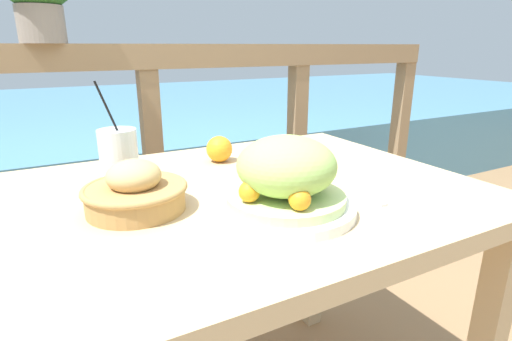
% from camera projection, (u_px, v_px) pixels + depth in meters
% --- Properties ---
extents(patio_table, '(1.10, 0.81, 0.77)m').
position_uv_depth(patio_table, '(237.00, 232.00, 0.94)').
color(patio_table, tan).
rests_on(patio_table, ground_plane).
extents(railing_fence, '(2.80, 0.08, 1.09)m').
position_uv_depth(railing_fence, '(152.00, 136.00, 1.56)').
color(railing_fence, '#937551').
rests_on(railing_fence, ground_plane).
extents(sea_backdrop, '(12.00, 4.00, 0.55)m').
position_uv_depth(sea_backdrop, '(89.00, 134.00, 3.80)').
color(sea_backdrop, teal).
rests_on(sea_backdrop, ground_plane).
extents(salad_plate, '(0.27, 0.27, 0.15)m').
position_uv_depth(salad_plate, '(286.00, 180.00, 0.77)').
color(salad_plate, white).
rests_on(salad_plate, patio_table).
extents(drink_glass, '(0.09, 0.09, 0.24)m').
position_uv_depth(drink_glass, '(119.00, 158.00, 0.91)').
color(drink_glass, silver).
rests_on(drink_glass, patio_table).
extents(bread_basket, '(0.20, 0.20, 0.10)m').
position_uv_depth(bread_basket, '(135.00, 191.00, 0.78)').
color(bread_basket, '#AD7F47').
rests_on(bread_basket, patio_table).
extents(fork, '(0.03, 0.18, 0.00)m').
position_uv_depth(fork, '(356.00, 192.00, 0.89)').
color(fork, silver).
rests_on(fork, patio_table).
extents(orange_near_basket, '(0.07, 0.07, 0.07)m').
position_uv_depth(orange_near_basket, '(219.00, 149.00, 1.12)').
color(orange_near_basket, orange).
rests_on(orange_near_basket, patio_table).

